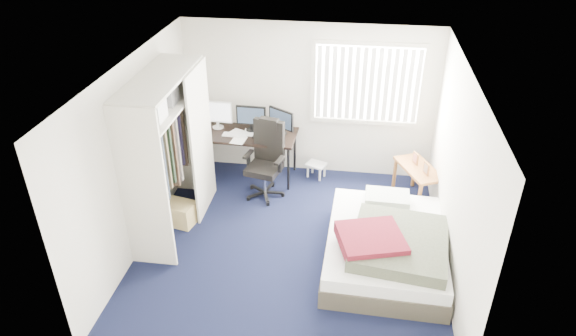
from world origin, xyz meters
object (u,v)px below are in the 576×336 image
Objects in this scene: desk at (247,131)px; bed at (386,246)px; office_chair at (266,167)px; nightstand at (419,172)px.

bed is (2.21, -1.94, -0.53)m from desk.
desk is at bearing 128.23° from office_chair.
bed is at bearing -41.23° from desk.
office_chair is at bearing 141.67° from bed.
office_chair is at bearing -177.34° from nightstand.
desk is 0.79× the size of bed.
bed is (1.82, -1.44, -0.19)m from office_chair.
nightstand is 1.64m from bed.
nightstand reaches higher than bed.
desk is at bearing 138.77° from bed.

